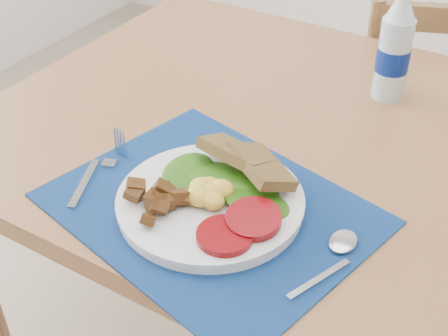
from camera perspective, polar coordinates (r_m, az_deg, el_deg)
table at (r=1.16m, az=12.19°, el=-1.98°), size 1.40×0.90×0.75m
chair_far at (r=1.77m, az=17.54°, el=5.99°), size 0.48×0.47×1.00m
placemat at (r=0.96m, az=-1.24°, el=-3.71°), size 0.54×0.46×0.00m
breakfast_plate at (r=0.95m, az=-1.68°, el=-2.73°), size 0.28×0.28×0.07m
fork at (r=1.05m, az=-11.23°, el=-0.20°), size 0.06×0.18×0.00m
spoon at (r=0.89m, az=10.14°, el=-7.75°), size 0.05×0.16×0.00m
water_bottle at (r=1.24m, az=15.27°, el=10.18°), size 0.06×0.06×0.22m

